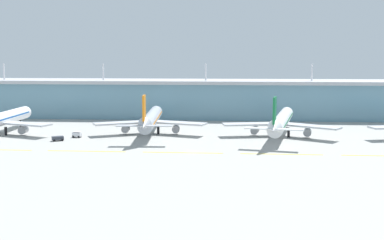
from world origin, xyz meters
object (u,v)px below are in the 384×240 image
baggage_cart (77,135)px  pushback_tug (58,138)px  airliner_near_middle (151,119)px  airliner_far_middle (281,121)px

baggage_cart → pushback_tug: size_ratio=0.77×
airliner_near_middle → baggage_cart: airliner_near_middle is taller
airliner_near_middle → airliner_far_middle: 55.43m
airliner_near_middle → pushback_tug: airliner_near_middle is taller
airliner_far_middle → baggage_cart: size_ratio=17.78×
pushback_tug → airliner_far_middle: bearing=11.5°
airliner_far_middle → airliner_near_middle: bearing=177.5°
baggage_cart → pushback_tug: (-4.97, -8.65, -0.16)m
baggage_cart → airliner_near_middle: bearing=22.5°
airliner_far_middle → baggage_cart: bearing=-173.5°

